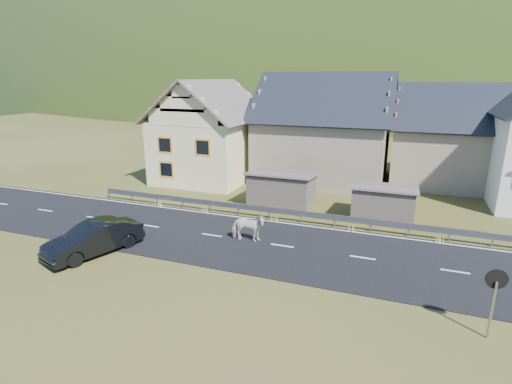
% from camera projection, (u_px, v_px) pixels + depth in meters
% --- Properties ---
extents(ground, '(160.00, 160.00, 0.00)m').
position_uv_depth(ground, '(282.00, 246.00, 20.36)').
color(ground, '#363F13').
rests_on(ground, ground).
extents(road, '(60.00, 7.00, 0.04)m').
position_uv_depth(road, '(282.00, 246.00, 20.35)').
color(road, black).
rests_on(road, ground).
extents(lane_markings, '(60.00, 6.60, 0.01)m').
position_uv_depth(lane_markings, '(282.00, 246.00, 20.35)').
color(lane_markings, silver).
rests_on(lane_markings, road).
extents(guardrail, '(28.10, 0.09, 0.75)m').
position_uv_depth(guardrail, '(301.00, 214.00, 23.51)').
color(guardrail, '#93969B').
rests_on(guardrail, ground).
extents(shed_left, '(4.30, 3.30, 2.40)m').
position_uv_depth(shed_left, '(282.00, 190.00, 26.58)').
color(shed_left, '#63574C').
rests_on(shed_left, ground).
extents(shed_right, '(3.80, 2.90, 2.20)m').
position_uv_depth(shed_right, '(383.00, 204.00, 23.96)').
color(shed_right, '#63574C').
rests_on(shed_right, ground).
extents(house_cream, '(7.80, 9.80, 8.30)m').
position_uv_depth(house_cream, '(211.00, 126.00, 33.33)').
color(house_cream, beige).
rests_on(house_cream, ground).
extents(house_stone_a, '(10.80, 9.80, 8.90)m').
position_uv_depth(house_stone_a, '(325.00, 124.00, 32.91)').
color(house_stone_a, gray).
rests_on(house_stone_a, ground).
extents(house_stone_b, '(9.80, 8.80, 8.10)m').
position_uv_depth(house_stone_b, '(455.00, 131.00, 31.43)').
color(house_stone_b, gray).
rests_on(house_stone_b, ground).
extents(mountain, '(440.00, 280.00, 260.00)m').
position_uv_depth(mountain, '(404.00, 140.00, 186.11)').
color(mountain, '#223A13').
rests_on(mountain, ground).
extents(conifer_patch, '(76.00, 50.00, 28.00)m').
position_uv_depth(conifer_patch, '(223.00, 84.00, 136.23)').
color(conifer_patch, black).
rests_on(conifer_patch, ground).
extents(horse, '(1.08, 1.91, 1.53)m').
position_uv_depth(horse, '(248.00, 227.00, 20.73)').
color(horse, silver).
rests_on(horse, road).
extents(car, '(3.10, 4.99, 1.55)m').
position_uv_depth(car, '(94.00, 238.00, 19.37)').
color(car, black).
rests_on(car, ground).
extents(traffic_mirror, '(0.68, 0.22, 2.46)m').
position_uv_depth(traffic_mirror, '(495.00, 288.00, 12.79)').
color(traffic_mirror, '#93969B').
rests_on(traffic_mirror, ground).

